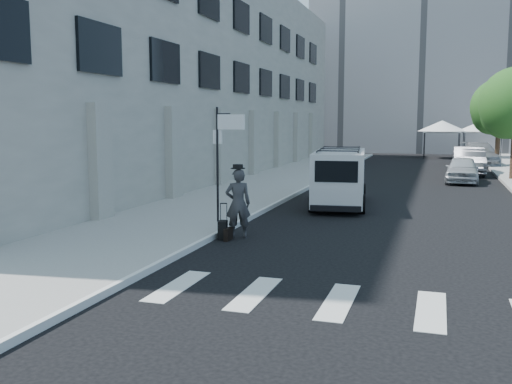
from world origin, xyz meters
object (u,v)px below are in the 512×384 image
Objects in this scene: parked_car_b at (469,161)px; cargo_van at (340,177)px; businessman at (238,204)px; suitcase at (223,230)px; briefcase at (228,234)px; parked_car_a at (462,170)px; parked_car_c at (479,154)px.

cargo_van is at bearing -110.17° from parked_car_b.
suitcase is at bearing 15.18° from businessman.
cargo_van is (1.81, 7.29, 0.92)m from briefcase.
briefcase is at bearing -108.11° from parked_car_a.
parked_car_a is 0.80× the size of parked_car_b.
parked_car_b is at bearing -102.05° from parked_car_c.
briefcase is at bearing -108.19° from parked_car_b.
businessman is at bearing -108.14° from parked_car_a.
businessman reaches higher than suitcase.
parked_car_c is at bearing 82.02° from parked_car_b.
briefcase is (-0.14, -0.40, -0.80)m from businessman.
businessman is 7.10m from cargo_van.
parked_car_a is (6.58, 17.16, 0.51)m from briefcase.
parked_car_a is at bearing 57.41° from cargo_van.
parked_car_a reaches higher than suitcase.
businessman reaches higher than parked_car_c.
parked_car_c is at bearing 85.58° from parked_car_a.
briefcase is at bearing -110.76° from cargo_van.
parked_car_b is (5.29, 14.51, -0.27)m from cargo_van.
cargo_van is at bearing 64.06° from suitcase.
businessman is at bearing 70.21° from briefcase.
briefcase is 18.38m from parked_car_a.
parked_car_c reaches higher than briefcase.
briefcase is 0.45× the size of suitcase.
parked_car_b is (7.10, 21.81, 0.65)m from briefcase.
parked_car_b is 0.88× the size of parked_car_c.
suitcase is 30.21m from parked_car_c.
businessman reaches higher than parked_car_b.
suitcase is 18.36m from parked_car_a.
parked_car_a is (6.78, 17.06, 0.42)m from suitcase.
businessman is 0.34× the size of parked_car_c.
parked_car_c is (7.96, 28.74, -0.14)m from businessman.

